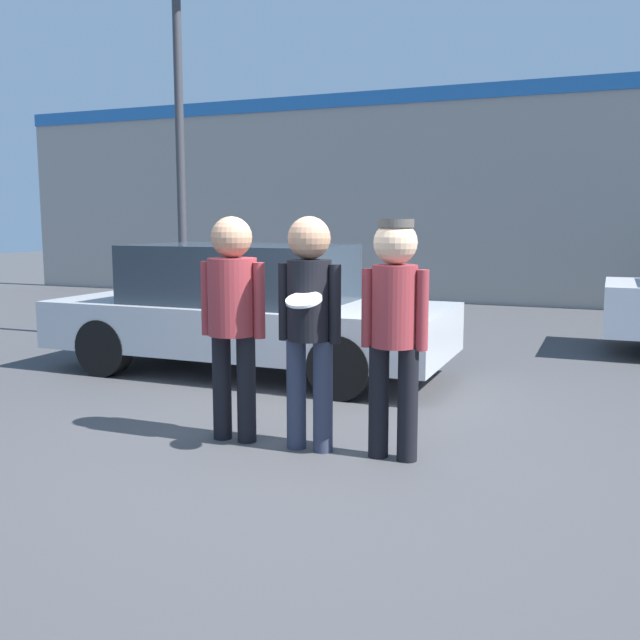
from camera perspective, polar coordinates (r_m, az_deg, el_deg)
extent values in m
plane|color=#3F3F42|center=(5.64, -1.39, -10.05)|extent=(56.00, 56.00, 0.00)
cube|color=gray|center=(15.21, 14.25, 9.61)|extent=(24.00, 0.18, 4.48)
cube|color=#2666B2|center=(15.31, 14.47, 17.46)|extent=(24.00, 0.04, 0.30)
cylinder|color=black|center=(5.77, -7.85, -5.30)|extent=(0.15, 0.15, 0.85)
cylinder|color=black|center=(5.67, -5.91, -5.52)|extent=(0.15, 0.15, 0.85)
cylinder|color=maroon|center=(5.60, -7.01, 1.86)|extent=(0.39, 0.39, 0.60)
cylinder|color=maroon|center=(5.71, -9.05, 1.73)|extent=(0.09, 0.09, 0.59)
cylinder|color=maroon|center=(5.49, -4.88, 1.55)|extent=(0.09, 0.09, 0.59)
sphere|color=tan|center=(5.57, -7.09, 6.59)|extent=(0.32, 0.32, 0.32)
cylinder|color=#2D3347|center=(5.49, -1.91, -5.93)|extent=(0.15, 0.15, 0.85)
cylinder|color=#2D3347|center=(5.40, 0.23, -6.14)|extent=(0.15, 0.15, 0.85)
cylinder|color=black|center=(5.32, -0.86, 1.60)|extent=(0.33, 0.33, 0.60)
cylinder|color=black|center=(5.40, -2.87, 1.47)|extent=(0.09, 0.09, 0.59)
cylinder|color=black|center=(5.24, 1.21, 1.28)|extent=(0.09, 0.09, 0.59)
sphere|color=tan|center=(5.28, -0.87, 6.58)|extent=(0.32, 0.32, 0.32)
cylinder|color=white|center=(5.07, -1.30, 1.63)|extent=(0.26, 0.26, 0.10)
cylinder|color=black|center=(5.30, 4.72, -6.53)|extent=(0.15, 0.15, 0.84)
cylinder|color=black|center=(5.24, 7.03, -6.73)|extent=(0.15, 0.15, 0.84)
cylinder|color=maroon|center=(5.14, 5.98, 1.11)|extent=(0.33, 0.33, 0.59)
cylinder|color=maroon|center=(5.20, 3.83, 0.98)|extent=(0.09, 0.09, 0.58)
cylinder|color=maroon|center=(5.09, 8.17, 0.76)|extent=(0.09, 0.09, 0.58)
sphere|color=#DBB28E|center=(5.10, 6.06, 6.17)|extent=(0.31, 0.31, 0.31)
cylinder|color=#4C4742|center=(5.10, 6.08, 7.71)|extent=(0.26, 0.26, 0.06)
cube|color=#B7BABF|center=(8.24, -5.68, -0.42)|extent=(4.59, 1.80, 0.54)
cube|color=#28333D|center=(8.22, -6.31, 3.74)|extent=(2.39, 1.55, 0.65)
cylinder|color=black|center=(8.48, 5.45, -1.71)|extent=(0.65, 0.22, 0.65)
cylinder|color=black|center=(6.98, 1.65, -3.76)|extent=(0.65, 0.22, 0.65)
cylinder|color=black|center=(9.67, -10.92, -0.61)|extent=(0.65, 0.22, 0.65)
cylinder|color=black|center=(8.40, -16.88, -2.11)|extent=(0.65, 0.22, 0.65)
cylinder|color=#38383D|center=(10.42, -11.19, 15.33)|extent=(0.12, 0.12, 6.21)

